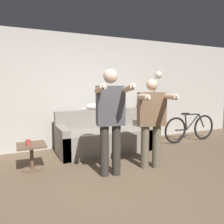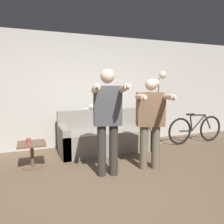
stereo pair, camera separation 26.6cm
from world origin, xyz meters
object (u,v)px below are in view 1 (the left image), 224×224
at_px(person_left, 111,115).
at_px(cat, 95,106).
at_px(couch, 104,137).
at_px(bicycle, 190,128).
at_px(side_table, 32,151).
at_px(person_right, 152,117).
at_px(floor_lamp, 155,89).
at_px(cup, 28,143).

xyz_separation_m(person_left, cat, (0.32, 1.60, -0.02)).
bearing_deg(couch, bicycle, -4.84).
height_order(cat, side_table, cat).
xyz_separation_m(person_left, person_right, (0.77, -0.00, -0.09)).
bearing_deg(side_table, person_right, -22.94).
relative_size(floor_lamp, bicycle, 1.10).
xyz_separation_m(person_left, bicycle, (2.73, 1.10, -0.64)).
relative_size(cat, side_table, 1.12).
height_order(cat, bicycle, cat).
distance_m(person_left, bicycle, 3.01).
relative_size(floor_lamp, cup, 17.24).
xyz_separation_m(couch, floor_lamp, (1.36, 0.06, 1.04)).
bearing_deg(person_right, side_table, 173.99).
height_order(person_left, cat, person_left).
bearing_deg(floor_lamp, person_left, -143.00).
bearing_deg(bicycle, cup, -174.83).
bearing_deg(cup, cat, 29.85).
relative_size(person_right, bicycle, 0.96).
xyz_separation_m(cat, floor_lamp, (1.47, -0.25, 0.37)).
bearing_deg(person_left, person_right, 11.53).
distance_m(person_right, cat, 1.67).
xyz_separation_m(floor_lamp, side_table, (-2.92, -0.55, -1.02)).
bearing_deg(cat, floor_lamp, -9.74).
distance_m(floor_lamp, side_table, 3.14).
bearing_deg(person_left, couch, 83.20).
bearing_deg(cup, side_table, 49.74).
distance_m(cup, bicycle, 3.92).
relative_size(person_right, floor_lamp, 0.87).
distance_m(person_left, cup, 1.48).
distance_m(side_table, cup, 0.19).
relative_size(couch, cup, 19.71).
xyz_separation_m(cat, cup, (-1.50, -0.86, -0.47)).
distance_m(couch, cat, 0.75).
relative_size(couch, person_right, 1.31).
height_order(floor_lamp, side_table, floor_lamp).
bearing_deg(floor_lamp, cat, 170.26).
bearing_deg(floor_lamp, cup, -168.43).
bearing_deg(bicycle, cat, 168.12).
relative_size(person_left, cup, 16.42).
bearing_deg(floor_lamp, couch, -177.50).
relative_size(couch, bicycle, 1.26).
distance_m(person_left, cat, 1.64).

